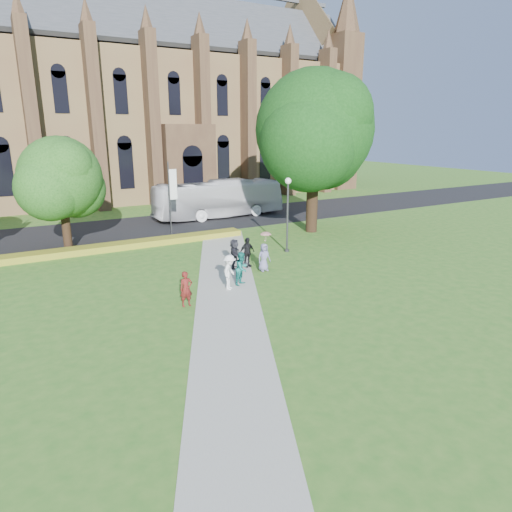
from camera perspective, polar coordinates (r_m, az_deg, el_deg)
ground at (r=23.72m, az=-2.53°, el=-5.31°), size 160.00×160.00×0.00m
road at (r=41.84m, az=-15.32°, el=3.39°), size 160.00×10.00×0.02m
footpath at (r=24.55m, az=-3.62°, el=-4.54°), size 15.58×28.54×0.04m
flower_hedge at (r=34.88m, az=-15.59°, el=1.36°), size 18.00×1.40×0.45m
cathedral at (r=62.92m, az=-11.89°, el=19.40°), size 52.60×18.25×28.00m
streetlamp at (r=32.01m, az=3.98°, el=6.28°), size 0.44×0.44×5.24m
large_tree at (r=38.45m, az=7.32°, el=15.33°), size 9.60×9.60×13.20m
street_tree_1 at (r=34.61m, az=-23.24°, el=8.99°), size 5.60×5.60×8.05m
banner_pole_0 at (r=37.34m, az=-10.59°, el=7.53°), size 0.70×0.10×6.00m
tour_coach at (r=45.23m, az=-4.66°, el=7.13°), size 13.12×3.28×3.64m
pedestrian_0 at (r=22.57m, az=-8.73°, el=-4.09°), size 0.65×0.43×1.76m
pedestrian_1 at (r=25.38m, az=-1.77°, el=-1.56°), size 1.14×1.06×1.87m
pedestrian_2 at (r=24.67m, az=-3.32°, el=-2.02°), size 1.37×1.40×1.92m
pedestrian_3 at (r=28.62m, az=-1.12°, el=0.47°), size 1.17×0.62×1.90m
pedestrian_4 at (r=27.85m, az=1.00°, el=-0.15°), size 0.86×0.57×1.72m
pedestrian_5 at (r=28.36m, az=-2.73°, el=0.28°), size 1.31×1.79×1.87m
parasol at (r=27.73m, az=1.23°, el=2.25°), size 0.89×0.89×0.60m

